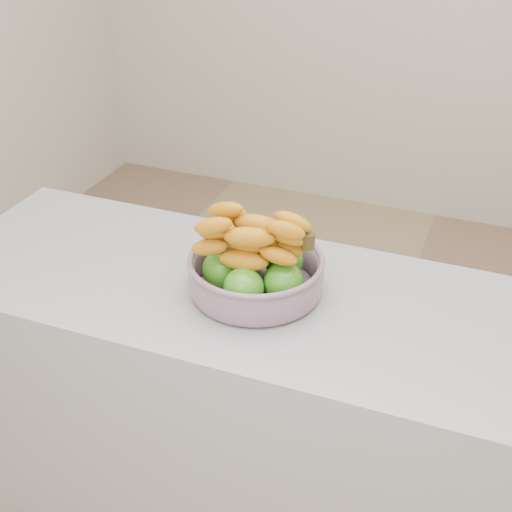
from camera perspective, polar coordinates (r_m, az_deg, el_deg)
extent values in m
plane|color=#8F7957|center=(2.53, 6.50, -16.69)|extent=(4.00, 4.00, 0.00)
cube|color=#9A9BA2|center=(1.98, 4.51, -14.69)|extent=(2.00, 0.60, 0.90)
cylinder|color=#8E96AA|center=(1.73, 0.00, -2.66)|extent=(0.28, 0.28, 0.01)
torus|color=#8E96AA|center=(1.68, 0.00, -0.32)|extent=(0.33, 0.33, 0.02)
sphere|color=#409519|center=(1.63, -1.00, -2.55)|extent=(0.10, 0.10, 0.10)
sphere|color=#409519|center=(1.66, 2.20, -2.07)|extent=(0.10, 0.10, 0.10)
sphere|color=#409519|center=(1.74, 2.24, -0.35)|extent=(0.10, 0.10, 0.10)
sphere|color=#409519|center=(1.76, -0.70, 0.22)|extent=(0.10, 0.10, 0.10)
sphere|color=#409519|center=(1.70, -2.74, -1.07)|extent=(0.10, 0.10, 0.10)
ellipsoid|color=#FFAF15|center=(1.63, -1.00, -0.36)|extent=(0.21, 0.08, 0.05)
ellipsoid|color=#FFAF15|center=(1.67, -0.35, 0.51)|extent=(0.21, 0.05, 0.05)
ellipsoid|color=#FFAF15|center=(1.71, 0.27, 1.34)|extent=(0.21, 0.07, 0.05)
ellipsoid|color=#FFAF15|center=(1.63, -0.35, 1.09)|extent=(0.21, 0.09, 0.05)
ellipsoid|color=#FFAF15|center=(1.67, 0.34, 1.99)|extent=(0.21, 0.08, 0.05)
ellipsoid|color=#FFAF15|center=(1.63, 0.21, 2.50)|extent=(0.21, 0.05, 0.05)
ellipsoid|color=#FFAF15|center=(1.59, -0.54, 1.51)|extent=(0.21, 0.10, 0.05)
cylinder|color=#3F3314|center=(1.61, 4.16, 1.25)|extent=(0.03, 0.03, 0.04)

